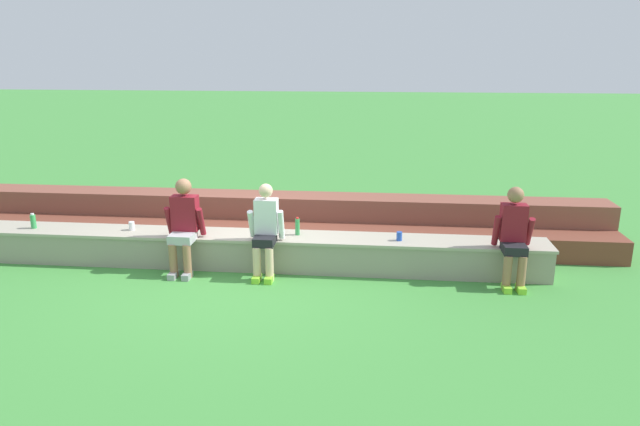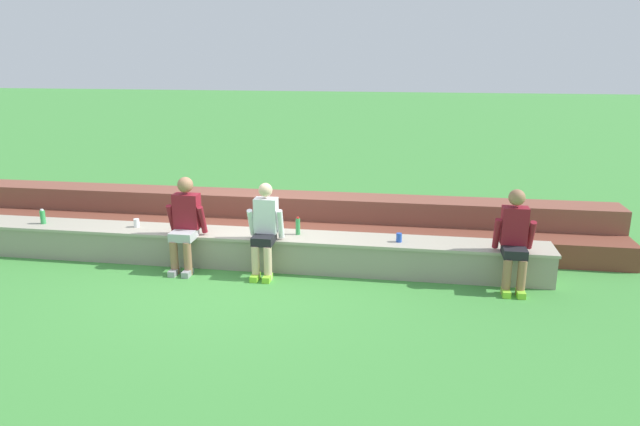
% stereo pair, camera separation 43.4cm
% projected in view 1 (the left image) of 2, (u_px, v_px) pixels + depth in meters
% --- Properties ---
extents(ground_plane, '(80.00, 80.00, 0.00)m').
position_uv_depth(ground_plane, '(235.00, 273.00, 8.05)').
color(ground_plane, '#428E3D').
extents(stone_seating_wall, '(8.64, 0.61, 0.47)m').
position_uv_depth(stone_seating_wall, '(239.00, 249.00, 8.26)').
color(stone_seating_wall, gray).
rests_on(stone_seating_wall, ground).
extents(brick_bleachers, '(11.19, 1.18, 0.72)m').
position_uv_depth(brick_bleachers, '(257.00, 222.00, 9.41)').
color(brick_bleachers, brown).
rests_on(brick_bleachers, ground).
extents(person_far_left, '(0.54, 0.57, 1.31)m').
position_uv_depth(person_far_left, '(184.00, 224.00, 7.92)').
color(person_far_left, '#996B4C').
rests_on(person_far_left, ground).
extents(person_left_of_center, '(0.49, 0.55, 1.27)m').
position_uv_depth(person_left_of_center, '(265.00, 229.00, 7.79)').
color(person_left_of_center, beige).
rests_on(person_left_of_center, ground).
extents(person_center, '(0.51, 0.56, 1.30)m').
position_uv_depth(person_center, '(514.00, 235.00, 7.47)').
color(person_center, '#996B4C').
rests_on(person_center, ground).
extents(water_bottle_center_gap, '(0.06, 0.06, 0.26)m').
position_uv_depth(water_bottle_center_gap, '(297.00, 227.00, 8.14)').
color(water_bottle_center_gap, green).
rests_on(water_bottle_center_gap, stone_seating_wall).
extents(water_bottle_mid_right, '(0.08, 0.08, 0.23)m').
position_uv_depth(water_bottle_mid_right, '(33.00, 221.00, 8.45)').
color(water_bottle_mid_right, green).
rests_on(water_bottle_mid_right, stone_seating_wall).
extents(plastic_cup_middle, '(0.08, 0.08, 0.13)m').
position_uv_depth(plastic_cup_middle, '(132.00, 226.00, 8.37)').
color(plastic_cup_middle, white).
rests_on(plastic_cup_middle, stone_seating_wall).
extents(plastic_cup_left_end, '(0.08, 0.08, 0.12)m').
position_uv_depth(plastic_cup_left_end, '(399.00, 236.00, 7.91)').
color(plastic_cup_left_end, blue).
rests_on(plastic_cup_left_end, stone_seating_wall).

